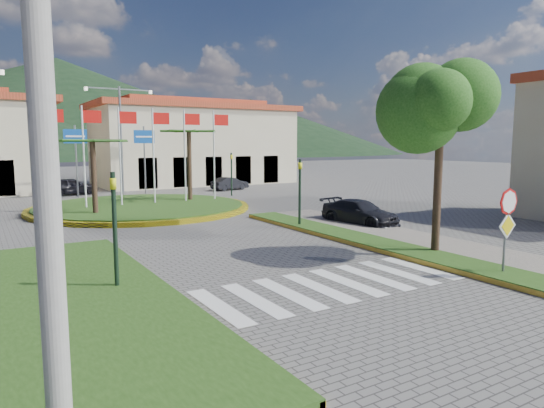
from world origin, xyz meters
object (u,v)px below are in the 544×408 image
roundabout_island (141,207)px  car_side_right (360,212)px  utility_pole (41,96)px  stop_sign (507,217)px  car_dark_b (230,184)px  car_dark_a (71,186)px  deciduous_tree (441,107)px

roundabout_island → car_side_right: 13.15m
utility_pole → car_side_right: (15.00, 11.21, -3.90)m
stop_sign → car_dark_b: size_ratio=0.81×
stop_sign → car_dark_a: (-7.08, 30.82, -1.13)m
stop_sign → car_dark_b: stop_sign is taller
car_dark_b → car_side_right: size_ratio=0.79×
stop_sign → car_dark_b: bearing=80.0°
utility_pole → car_dark_b: 34.87m
deciduous_tree → car_dark_b: bearing=80.2°
roundabout_island → stop_sign: size_ratio=4.79×
stop_sign → deciduous_tree: deciduous_tree is taller
deciduous_tree → car_dark_b: size_ratio=2.08×
utility_pole → car_dark_b: utility_pole is taller
deciduous_tree → utility_pole: (-13.00, -5.00, -0.68)m
stop_sign → roundabout_island: bearing=103.7°
car_side_right → car_dark_a: bearing=105.3°
roundabout_island → stop_sign: 20.69m
roundabout_island → deciduous_tree: 18.55m
utility_pole → car_dark_a: size_ratio=2.33×
deciduous_tree → roundabout_island: bearing=107.9°
roundabout_island → car_dark_b: size_ratio=3.89×
roundabout_island → utility_pole: 23.64m
roundabout_island → car_dark_a: 11.01m
deciduous_tree → utility_pole: utility_pole is taller
roundabout_island → stop_sign: (4.90, -20.04, 1.62)m
car_dark_b → car_side_right: 18.94m
roundabout_island → utility_pole: size_ratio=1.41×
utility_pole → car_dark_a: bearing=80.8°
stop_sign → deciduous_tree: (0.60, 3.04, 3.38)m
roundabout_island → car_dark_a: (-2.19, 10.78, 0.49)m
stop_sign → deciduous_tree: 4.59m
roundabout_island → deciduous_tree: (5.50, -17.00, 5.00)m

